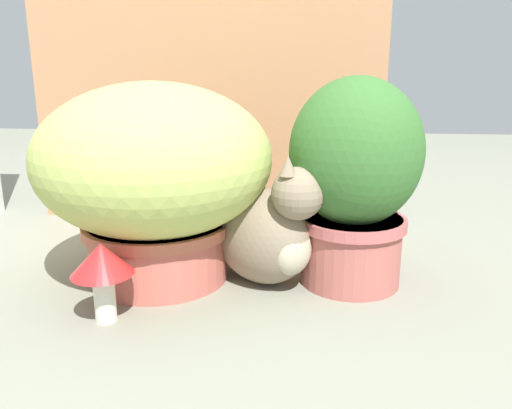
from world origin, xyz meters
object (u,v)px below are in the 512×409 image
at_px(grass_planter, 155,173).
at_px(mushroom_ornament_red, 102,265).
at_px(leafy_planter, 354,177).
at_px(cat, 266,231).

height_order(grass_planter, mushroom_ornament_red, grass_planter).
relative_size(leafy_planter, mushroom_ornament_red, 2.93).
relative_size(grass_planter, leafy_planter, 1.13).
bearing_deg(grass_planter, cat, -0.90).
bearing_deg(leafy_planter, mushroom_ornament_red, -153.76).
height_order(leafy_planter, cat, leafy_planter).
bearing_deg(cat, leafy_planter, 7.04).
distance_m(leafy_planter, cat, 0.23).
height_order(grass_planter, leafy_planter, leafy_planter).
distance_m(grass_planter, cat, 0.28).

